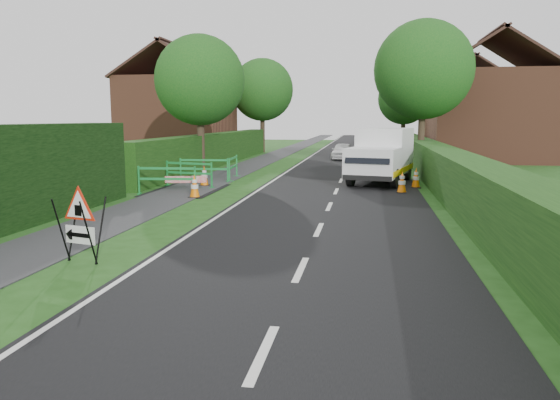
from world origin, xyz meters
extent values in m
plane|color=#1E4914|center=(0.00, 0.00, 0.00)|extent=(120.00, 120.00, 0.00)
cube|color=black|center=(2.50, 35.00, 0.00)|extent=(6.00, 90.00, 0.02)
cube|color=#2D2D30|center=(-3.00, 35.00, 0.01)|extent=(2.00, 90.00, 0.02)
cube|color=#14380F|center=(-5.00, 22.00, 0.00)|extent=(1.00, 24.00, 1.80)
cube|color=#14380F|center=(6.50, 16.00, 0.00)|extent=(1.20, 50.00, 1.50)
cube|color=brown|center=(-10.00, 30.00, 2.75)|extent=(7.00, 7.00, 5.50)
cube|color=#331E19|center=(-11.75, 30.00, 6.59)|extent=(4.00, 7.40, 2.58)
cube|color=#331E19|center=(-8.25, 30.00, 6.59)|extent=(4.00, 7.40, 2.58)
cube|color=#331E19|center=(-10.00, 30.00, 7.69)|extent=(0.25, 7.40, 0.18)
cube|color=brown|center=(11.00, 28.00, 2.75)|extent=(7.00, 7.00, 5.50)
cube|color=#331E19|center=(9.25, 28.00, 6.59)|extent=(4.00, 7.40, 2.58)
cube|color=#331E19|center=(12.75, 28.00, 6.59)|extent=(4.00, 7.40, 2.58)
cube|color=#331E19|center=(11.00, 28.00, 7.69)|extent=(0.25, 7.40, 0.18)
cube|color=brown|center=(12.00, 42.00, 2.75)|extent=(7.00, 7.00, 5.50)
cube|color=#331E19|center=(10.25, 42.00, 6.59)|extent=(4.00, 7.40, 2.58)
cube|color=#331E19|center=(13.75, 42.00, 6.59)|extent=(4.00, 7.40, 2.58)
cube|color=#331E19|center=(12.00, 42.00, 7.69)|extent=(0.25, 7.40, 0.18)
cylinder|color=#2D2116|center=(-4.60, 18.00, 1.31)|extent=(0.36, 0.36, 2.62)
sphere|color=#134916|center=(-4.60, 18.00, 4.50)|extent=(4.40, 4.40, 4.40)
cylinder|color=#2D2116|center=(6.40, 22.00, 1.49)|extent=(0.36, 0.36, 2.97)
sphere|color=#134916|center=(6.40, 22.00, 5.18)|extent=(5.20, 5.20, 5.20)
cylinder|color=#2D2116|center=(-4.60, 34.00, 1.40)|extent=(0.36, 0.36, 2.80)
sphere|color=#134916|center=(-4.60, 34.00, 4.84)|extent=(4.80, 4.80, 4.80)
cylinder|color=#2D2116|center=(6.40, 38.00, 1.22)|extent=(0.36, 0.36, 2.45)
sphere|color=#134916|center=(6.40, 38.00, 4.23)|extent=(4.20, 4.20, 4.20)
cylinder|color=black|center=(-1.87, 0.74, 0.62)|extent=(0.13, 0.37, 1.21)
cylinder|color=black|center=(-1.79, 1.04, 0.62)|extent=(0.13, 0.37, 1.21)
cylinder|color=black|center=(-1.24, 0.58, 0.62)|extent=(0.13, 0.37, 1.21)
cylinder|color=black|center=(-1.16, 0.87, 0.62)|extent=(0.13, 0.37, 1.21)
cube|color=white|center=(-1.52, 0.79, 0.54)|extent=(0.66, 0.20, 0.33)
cube|color=black|center=(-1.53, 0.77, 0.54)|extent=(0.47, 0.14, 0.08)
cone|color=black|center=(-1.78, 0.84, 0.54)|extent=(0.20, 0.23, 0.20)
cube|color=black|center=(-1.53, 0.77, 1.00)|extent=(0.15, 0.05, 0.20)
cube|color=silver|center=(4.33, 15.31, 1.32)|extent=(2.53, 3.41, 1.83)
cube|color=silver|center=(3.81, 13.05, 0.96)|extent=(2.29, 2.35, 1.12)
cube|color=black|center=(3.60, 12.12, 1.23)|extent=(1.68, 0.58, 0.51)
cube|color=yellow|center=(3.19, 14.66, 0.59)|extent=(1.06, 4.58, 0.23)
cube|color=yellow|center=(5.07, 14.23, 0.59)|extent=(1.06, 4.58, 0.23)
cube|color=black|center=(3.60, 12.13, 0.46)|extent=(1.84, 0.53, 0.19)
cylinder|color=black|center=(2.97, 13.19, 0.38)|extent=(0.39, 0.79, 0.76)
cylinder|color=black|center=(4.63, 12.81, 0.38)|extent=(0.39, 0.79, 0.76)
cylinder|color=black|center=(3.65, 16.18, 0.38)|extent=(0.39, 0.79, 0.76)
cylinder|color=black|center=(5.31, 15.80, 0.38)|extent=(0.39, 0.79, 0.76)
cube|color=black|center=(4.84, 11.56, 0.02)|extent=(0.38, 0.38, 0.04)
cone|color=orange|center=(4.84, 11.56, 0.42)|extent=(0.32, 0.32, 0.75)
cylinder|color=white|center=(4.84, 11.56, 0.38)|extent=(0.25, 0.25, 0.14)
cylinder|color=white|center=(4.84, 11.56, 0.56)|extent=(0.17, 0.17, 0.10)
cube|color=black|center=(5.45, 13.13, 0.02)|extent=(0.38, 0.38, 0.04)
cone|color=orange|center=(5.45, 13.13, 0.42)|extent=(0.32, 0.32, 0.75)
cylinder|color=white|center=(5.45, 13.13, 0.38)|extent=(0.25, 0.25, 0.14)
cylinder|color=white|center=(5.45, 13.13, 0.56)|extent=(0.17, 0.17, 0.10)
cube|color=black|center=(4.80, 16.00, 0.02)|extent=(0.38, 0.38, 0.04)
cone|color=orange|center=(4.80, 16.00, 0.42)|extent=(0.32, 0.32, 0.75)
cylinder|color=white|center=(4.80, 16.00, 0.38)|extent=(0.25, 0.25, 0.14)
cylinder|color=white|center=(4.80, 16.00, 0.56)|extent=(0.17, 0.17, 0.10)
cube|color=black|center=(-2.11, 9.25, 0.02)|extent=(0.38, 0.38, 0.04)
cone|color=orange|center=(-2.11, 9.25, 0.42)|extent=(0.32, 0.32, 0.75)
cylinder|color=white|center=(-2.11, 9.25, 0.38)|extent=(0.25, 0.25, 0.14)
cylinder|color=white|center=(-2.11, 9.25, 0.56)|extent=(0.17, 0.17, 0.10)
cube|color=black|center=(-2.76, 12.47, 0.02)|extent=(0.38, 0.38, 0.04)
cone|color=orange|center=(-2.76, 12.47, 0.42)|extent=(0.32, 0.32, 0.75)
cylinder|color=white|center=(-2.76, 12.47, 0.38)|extent=(0.25, 0.25, 0.14)
cylinder|color=white|center=(-2.76, 12.47, 0.56)|extent=(0.17, 0.17, 0.10)
cube|color=#188436|center=(-4.30, 9.75, 0.50)|extent=(0.05, 0.05, 1.00)
cube|color=#188436|center=(-2.31, 9.93, 0.50)|extent=(0.05, 0.05, 1.00)
cube|color=#188436|center=(-3.31, 9.84, 0.92)|extent=(2.00, 0.23, 0.08)
cube|color=#188436|center=(-3.31, 9.84, 0.55)|extent=(2.00, 0.23, 0.08)
cube|color=#188436|center=(-4.30, 9.75, 0.02)|extent=(0.09, 0.35, 0.04)
cube|color=#188436|center=(-2.31, 9.93, 0.02)|extent=(0.09, 0.35, 0.04)
cube|color=#188436|center=(-4.19, 12.20, 0.50)|extent=(0.06, 0.06, 1.00)
cube|color=#188436|center=(-2.25, 11.74, 0.50)|extent=(0.06, 0.06, 1.00)
cube|color=#188436|center=(-3.22, 11.97, 0.92)|extent=(1.96, 0.51, 0.08)
cube|color=#188436|center=(-3.22, 11.97, 0.55)|extent=(1.96, 0.51, 0.08)
cube|color=#188436|center=(-4.19, 12.20, 0.02)|extent=(0.14, 0.35, 0.04)
cube|color=#188436|center=(-2.25, 11.74, 0.02)|extent=(0.14, 0.35, 0.04)
cube|color=#188436|center=(-4.15, 13.63, 0.50)|extent=(0.05, 0.05, 1.00)
cube|color=#188436|center=(-2.15, 13.81, 0.50)|extent=(0.05, 0.05, 1.00)
cube|color=#188436|center=(-3.15, 13.72, 0.92)|extent=(2.00, 0.23, 0.08)
cube|color=#188436|center=(-3.15, 13.72, 0.55)|extent=(2.00, 0.23, 0.08)
cube|color=#188436|center=(-4.15, 13.63, 0.02)|extent=(0.09, 0.35, 0.04)
cube|color=#188436|center=(-2.15, 13.81, 0.02)|extent=(0.09, 0.35, 0.04)
cube|color=#188436|center=(-2.14, 14.03, 0.50)|extent=(0.05, 0.05, 1.00)
cube|color=#188436|center=(-2.31, 16.03, 0.50)|extent=(0.05, 0.05, 1.00)
cube|color=#188436|center=(-2.23, 15.03, 0.92)|extent=(0.22, 2.00, 0.08)
cube|color=#188436|center=(-2.23, 15.03, 0.55)|extent=(0.22, 2.00, 0.08)
cube|color=#188436|center=(-2.14, 14.03, 0.02)|extent=(0.35, 0.09, 0.04)
cube|color=#188436|center=(-2.31, 16.03, 0.02)|extent=(0.35, 0.09, 0.04)
cube|color=red|center=(-2.90, 10.67, 0.00)|extent=(1.45, 0.45, 0.25)
imported|color=white|center=(1.96, 27.42, 0.54)|extent=(1.37, 3.22, 1.08)
camera|label=1|loc=(3.62, -8.22, 2.64)|focal=35.00mm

